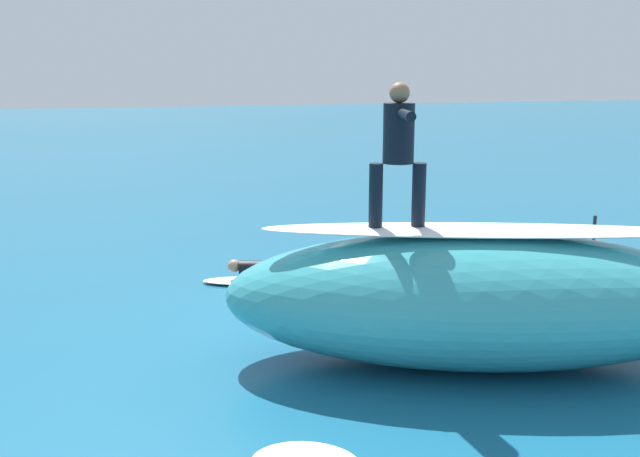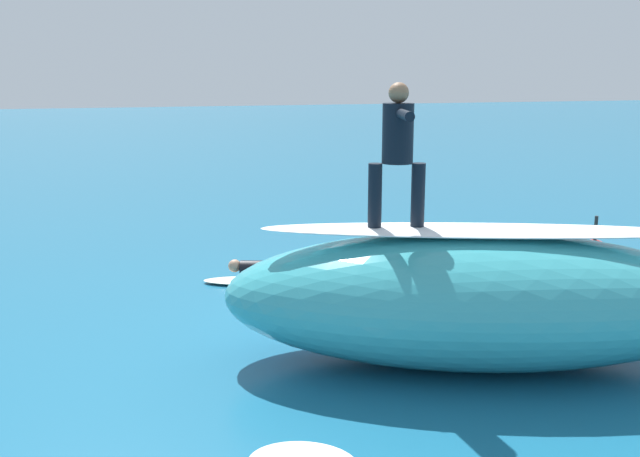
# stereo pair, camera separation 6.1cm
# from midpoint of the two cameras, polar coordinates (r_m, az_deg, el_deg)

# --- Properties ---
(ground_plane) EXTENTS (120.00, 120.00, 0.00)m
(ground_plane) POSITION_cam_midpoint_polar(r_m,az_deg,el_deg) (11.32, 5.24, -5.83)
(ground_plane) COLOR #196084
(wave_crest) EXTENTS (6.44, 4.13, 1.60)m
(wave_crest) POSITION_cam_midpoint_polar(r_m,az_deg,el_deg) (9.08, 11.65, -5.33)
(wave_crest) COLOR teal
(wave_crest) RESTS_ON ground_plane
(wave_foam_lip) EXTENTS (5.10, 2.41, 0.08)m
(wave_foam_lip) POSITION_cam_midpoint_polar(r_m,az_deg,el_deg) (8.86, 11.89, -0.14)
(wave_foam_lip) COLOR white
(wave_foam_lip) RESTS_ON wave_crest
(surfboard_riding) EXTENTS (2.23, 0.95, 0.07)m
(surfboard_riding) POSITION_cam_midpoint_polar(r_m,az_deg,el_deg) (8.76, 5.70, -0.12)
(surfboard_riding) COLOR silver
(surfboard_riding) RESTS_ON wave_crest
(surfer_riding) EXTENTS (0.65, 1.57, 1.68)m
(surfer_riding) POSITION_cam_midpoint_polar(r_m,az_deg,el_deg) (8.60, 5.84, 6.46)
(surfer_riding) COLOR black
(surfer_riding) RESTS_ON surfboard_riding
(surfboard_paddling) EXTENTS (2.16, 1.15, 0.09)m
(surfboard_paddling) POSITION_cam_midpoint_polar(r_m,az_deg,el_deg) (12.35, -4.33, -4.05)
(surfboard_paddling) COLOR #EAE5C6
(surfboard_paddling) RESTS_ON ground_plane
(surfer_paddling) EXTENTS (1.73, 0.76, 0.32)m
(surfer_paddling) POSITION_cam_midpoint_polar(r_m,az_deg,el_deg) (12.29, -3.73, -3.24)
(surfer_paddling) COLOR black
(surfer_paddling) RESTS_ON surfboard_paddling
(buoy_marker) EXTENTS (0.60, 0.60, 1.02)m
(buoy_marker) POSITION_cam_midpoint_polar(r_m,az_deg,el_deg) (13.73, 20.07, -1.99)
(buoy_marker) COLOR red
(buoy_marker) RESTS_ON ground_plane
(foam_patch_mid) EXTENTS (1.16, 1.10, 0.15)m
(foam_patch_mid) POSITION_cam_midpoint_polar(r_m,az_deg,el_deg) (13.44, 3.08, -2.53)
(foam_patch_mid) COLOR white
(foam_patch_mid) RESTS_ON ground_plane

